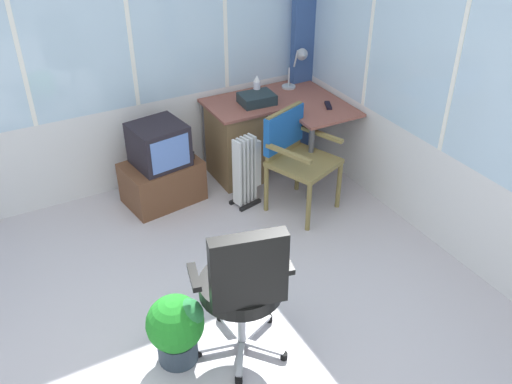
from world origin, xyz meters
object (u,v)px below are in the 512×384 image
desk_lamp (299,63)px  paper_tray (257,99)px  wooden_armchair (293,147)px  tv_on_stand (161,168)px  tv_remote (328,105)px  office_chair (244,283)px  spray_bottle (257,87)px  potted_plant (177,327)px  space_heater (247,170)px  desk (241,138)px

desk_lamp → paper_tray: 0.56m
wooden_armchair → tv_on_stand: bearing=148.6°
paper_tray → tv_on_stand: size_ratio=0.41×
tv_remote → paper_tray: (-0.52, 0.36, 0.03)m
office_chair → desk_lamp: bearing=51.3°
spray_bottle → potted_plant: 2.46m
desk_lamp → wooden_armchair: (-0.49, -0.72, -0.41)m
potted_plant → tv_on_stand: bearing=72.4°
desk_lamp → tv_remote: size_ratio=2.53×
desk_lamp → office_chair: (-1.63, -2.04, -0.37)m
space_heater → wooden_armchair: bearing=-31.2°
office_chair → space_heater: bearing=61.8°
desk_lamp → wooden_armchair: bearing=-124.4°
spray_bottle → potted_plant: spray_bottle is taller
spray_bottle → potted_plant: size_ratio=0.46×
desk_lamp → tv_on_stand: desk_lamp is taller
tv_on_stand → potted_plant: bearing=-107.6°
desk → tv_remote: size_ratio=7.62×
spray_bottle → office_chair: size_ratio=0.21×
space_heater → potted_plant: bearing=-131.3°
wooden_armchair → desk_lamp: bearing=55.6°
office_chair → space_heater: office_chair is taller
paper_tray → wooden_armchair: 0.63m
tv_remote → office_chair: (-1.64, -1.56, -0.13)m
desk → spray_bottle: 0.48m
tv_on_stand → wooden_armchair: bearing=-31.4°
desk → potted_plant: (-1.34, -1.77, -0.12)m
wooden_armchair → tv_on_stand: 1.14m
potted_plant → space_heater: bearing=48.7°
wooden_armchair → space_heater: 0.45m
desk_lamp → tv_on_stand: bearing=-174.6°
paper_tray → office_chair: office_chair is taller
desk_lamp → office_chair: bearing=-128.7°
desk → spray_bottle: size_ratio=5.29×
paper_tray → space_heater: size_ratio=0.47×
office_chair → tv_remote: bearing=43.5°
paper_tray → wooden_armchair: size_ratio=0.35×
space_heater → paper_tray: bearing=52.0°
desk_lamp → potted_plant: (-2.00, -1.86, -0.70)m
spray_bottle → office_chair: (-1.18, -2.02, -0.23)m
tv_on_stand → potted_plant: 1.81m
desk → tv_remote: tv_remote is taller
office_chair → potted_plant: size_ratio=2.15×
potted_plant → desk_lamp: bearing=43.0°
tv_remote → paper_tray: 0.63m
tv_remote → space_heater: (-0.83, -0.04, -0.41)m
spray_bottle → tv_on_stand: spray_bottle is taller
desk → desk_lamp: size_ratio=3.01×
tv_remote → paper_tray: size_ratio=0.50×
wooden_armchair → potted_plant: size_ratio=1.84×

